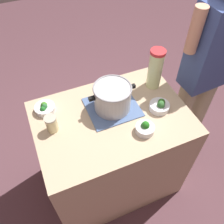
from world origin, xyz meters
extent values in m
plane|color=brown|center=(0.00, 0.00, 0.00)|extent=(8.00, 8.00, 0.00)
cube|color=tan|center=(0.00, 0.00, 0.44)|extent=(1.02, 0.71, 0.89)
cube|color=#526D9B|center=(0.03, 0.08, 0.89)|extent=(0.34, 0.31, 0.01)
cylinder|color=#B7B7BC|center=(0.03, 0.08, 0.98)|extent=(0.24, 0.24, 0.17)
torus|color=#99999E|center=(0.03, 0.08, 1.07)|extent=(0.25, 0.25, 0.01)
cube|color=black|center=(-0.10, 0.08, 1.03)|extent=(0.04, 0.02, 0.02)
cube|color=black|center=(0.17, 0.08, 1.03)|extent=(0.04, 0.02, 0.02)
cylinder|color=#E2F0A3|center=(0.40, 0.17, 1.03)|extent=(0.10, 0.10, 0.28)
cylinder|color=red|center=(0.40, 0.17, 1.18)|extent=(0.10, 0.10, 0.02)
ellipsoid|color=yellow|center=(0.41, 0.17, 1.04)|extent=(0.04, 0.04, 0.01)
cylinder|color=beige|center=(-0.38, 0.05, 0.94)|extent=(0.07, 0.07, 0.11)
cylinder|color=#B2AD99|center=(-0.38, 0.05, 1.00)|extent=(0.08, 0.08, 0.01)
cylinder|color=silver|center=(0.32, -0.06, 0.91)|extent=(0.14, 0.14, 0.04)
ellipsoid|color=#377334|center=(0.32, -0.07, 0.94)|extent=(0.05, 0.05, 0.06)
ellipsoid|color=#2C651F|center=(0.34, -0.05, 0.93)|extent=(0.05, 0.05, 0.06)
cylinder|color=silver|center=(0.14, -0.19, 0.91)|extent=(0.12, 0.12, 0.05)
ellipsoid|color=#346C34|center=(0.14, -0.18, 0.94)|extent=(0.05, 0.05, 0.05)
ellipsoid|color=#24731E|center=(0.14, -0.18, 0.94)|extent=(0.05, 0.05, 0.06)
cylinder|color=silver|center=(-0.39, 0.23, 0.91)|extent=(0.14, 0.14, 0.04)
ellipsoid|color=#1F6C24|center=(-0.40, 0.21, 0.92)|extent=(0.04, 0.04, 0.05)
ellipsoid|color=#2B6933|center=(-0.39, 0.22, 0.93)|extent=(0.04, 0.04, 0.04)
ellipsoid|color=#3C7B25|center=(-0.39, 0.24, 0.93)|extent=(0.04, 0.04, 0.05)
cylinder|color=tan|center=(0.70, 0.09, 0.42)|extent=(0.14, 0.14, 0.83)
cylinder|color=tan|center=(0.90, 0.09, 0.42)|extent=(0.14, 0.14, 0.83)
cube|color=#3C508E|center=(0.80, 0.09, 1.15)|extent=(0.35, 0.22, 0.64)
cylinder|color=tan|center=(0.59, 0.09, 1.33)|extent=(0.08, 0.08, 0.30)
camera|label=1|loc=(-0.39, -0.92, 2.11)|focal=38.77mm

